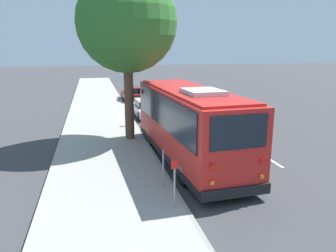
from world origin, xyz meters
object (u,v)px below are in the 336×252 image
street_tree (126,15)px  parked_sedan_maroon (132,95)px  sign_post_near (175,183)px  sign_post_far (163,168)px  parked_sedan_white (146,108)px  shuttle_bus (188,121)px  fire_hydrant (128,120)px

street_tree → parked_sedan_maroon: bearing=-7.4°
sign_post_near → sign_post_far: size_ratio=1.13×
parked_sedan_maroon → street_tree: street_tree is taller
parked_sedan_white → street_tree: size_ratio=0.50×
sign_post_far → parked_sedan_maroon: bearing=-3.8°
street_tree → sign_post_far: (-6.86, -0.42, -5.76)m
parked_sedan_white → sign_post_far: 13.25m
shuttle_bus → parked_sedan_maroon: bearing=-1.8°
parked_sedan_white → sign_post_far: sign_post_far is taller
street_tree → shuttle_bus: bearing=-150.7°
parked_sedan_maroon → sign_post_near: size_ratio=2.71×
shuttle_bus → sign_post_far: 3.59m
parked_sedan_maroon → sign_post_near: sign_post_near is taller
sign_post_near → fire_hydrant: bearing=1.1°
sign_post_near → fire_hydrant: sign_post_near is taller
parked_sedan_white → street_tree: bearing=159.9°
parked_sedan_white → parked_sedan_maroon: bearing=-0.9°
parked_sedan_white → parked_sedan_maroon: parked_sedan_maroon is taller
shuttle_bus → sign_post_near: shuttle_bus is taller
parked_sedan_white → fire_hydrant: bearing=150.7°
parked_sedan_white → fire_hydrant: size_ratio=5.85×
parked_sedan_maroon → sign_post_far: 20.47m
sign_post_far → street_tree: bearing=3.5°
parked_sedan_maroon → sign_post_far: (-20.42, 1.34, 0.22)m
street_tree → sign_post_near: street_tree is taller
fire_hydrant → sign_post_near: bearing=-178.9°
shuttle_bus → fire_hydrant: 7.08m
street_tree → sign_post_near: (-8.49, -0.42, -5.64)m
parked_sedan_white → sign_post_far: bearing=170.6°
shuttle_bus → sign_post_near: (-4.57, 1.78, -0.89)m
sign_post_near → sign_post_far: (1.63, 0.00, -0.11)m
parked_sedan_maroon → fire_hydrant: (-10.81, 1.56, -0.06)m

